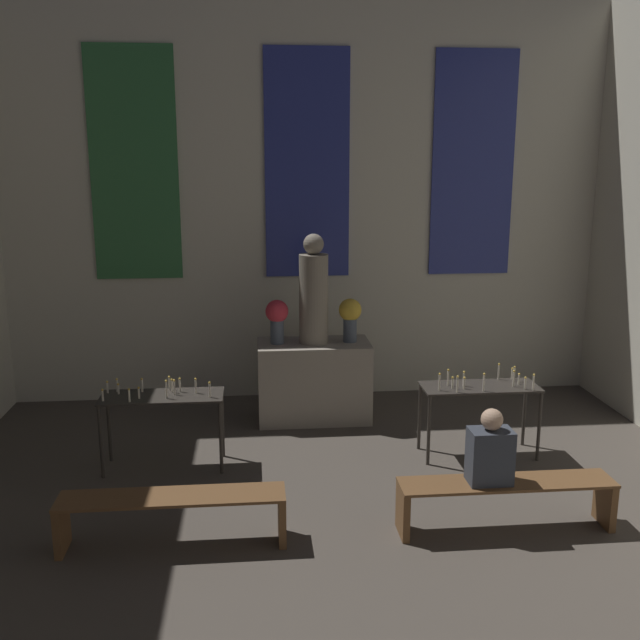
# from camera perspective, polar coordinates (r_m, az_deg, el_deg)

# --- Properties ---
(wall_back) EXTENTS (7.90, 0.16, 5.07)m
(wall_back) POSITION_cam_1_polar(r_m,az_deg,el_deg) (9.29, -1.06, 9.37)
(wall_back) COLOR beige
(wall_back) RESTS_ON ground_plane
(altar) EXTENTS (1.34, 0.70, 0.96)m
(altar) POSITION_cam_1_polar(r_m,az_deg,el_deg) (8.68, -0.50, -4.88)
(altar) COLOR gray
(altar) RESTS_ON ground_plane
(statue) EXTENTS (0.34, 0.34, 1.30)m
(statue) POSITION_cam_1_polar(r_m,az_deg,el_deg) (8.42, -0.51, 2.12)
(statue) COLOR gray
(statue) RESTS_ON altar
(flower_vase_left) EXTENTS (0.27, 0.27, 0.53)m
(flower_vase_left) POSITION_cam_1_polar(r_m,az_deg,el_deg) (8.45, -3.46, 0.25)
(flower_vase_left) COLOR #4C5666
(flower_vase_left) RESTS_ON altar
(flower_vase_right) EXTENTS (0.27, 0.27, 0.53)m
(flower_vase_right) POSITION_cam_1_polar(r_m,az_deg,el_deg) (8.52, 2.42, 0.37)
(flower_vase_right) COLOR #4C5666
(flower_vase_right) RESTS_ON altar
(candle_rack_left) EXTENTS (1.23, 0.47, 0.97)m
(candle_rack_left) POSITION_cam_1_polar(r_m,az_deg,el_deg) (7.45, -12.53, -6.61)
(candle_rack_left) COLOR #332D28
(candle_rack_left) RESTS_ON ground_plane
(candle_rack_right) EXTENTS (1.23, 0.47, 0.97)m
(candle_rack_right) POSITION_cam_1_polar(r_m,az_deg,el_deg) (7.75, 12.67, -5.83)
(candle_rack_right) COLOR #332D28
(candle_rack_right) RESTS_ON ground_plane
(pew_back_left) EXTENTS (1.84, 0.36, 0.44)m
(pew_back_left) POSITION_cam_1_polar(r_m,az_deg,el_deg) (6.12, -11.71, -14.61)
(pew_back_left) COLOR brown
(pew_back_left) RESTS_ON ground_plane
(pew_back_right) EXTENTS (1.84, 0.36, 0.44)m
(pew_back_right) POSITION_cam_1_polar(r_m,az_deg,el_deg) (6.43, 14.66, -13.35)
(pew_back_right) COLOR brown
(pew_back_right) RESTS_ON ground_plane
(person_seated) EXTENTS (0.36, 0.24, 0.65)m
(person_seated) POSITION_cam_1_polar(r_m,az_deg,el_deg) (6.22, 13.46, -10.18)
(person_seated) COLOR #383D47
(person_seated) RESTS_ON pew_back_right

